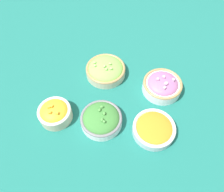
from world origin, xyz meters
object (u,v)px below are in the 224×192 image
at_px(bowl_squash, 55,112).
at_px(bowl_broccoli, 101,119).
at_px(bowl_red_onion, 162,85).
at_px(bowl_lettuce, 106,70).
at_px(bowl_carrots, 154,129).

xyz_separation_m(bowl_squash, bowl_broccoli, (0.18, -0.01, -0.01)).
bearing_deg(bowl_broccoli, bowl_red_onion, 36.19).
distance_m(bowl_lettuce, bowl_carrots, 0.33).
distance_m(bowl_squash, bowl_broccoli, 0.18).
distance_m(bowl_lettuce, bowl_squash, 0.29).
xyz_separation_m(bowl_carrots, bowl_red_onion, (0.04, 0.20, 0.01)).
distance_m(bowl_squash, bowl_red_onion, 0.44).
relative_size(bowl_lettuce, bowl_broccoli, 1.09).
bearing_deg(bowl_carrots, bowl_lettuce, 127.25).
xyz_separation_m(bowl_carrots, bowl_broccoli, (-0.20, 0.02, 0.00)).
xyz_separation_m(bowl_red_onion, bowl_broccoli, (-0.24, -0.17, -0.00)).
bearing_deg(bowl_lettuce, bowl_broccoli, -88.66).
height_order(bowl_squash, bowl_red_onion, same).
distance_m(bowl_carrots, bowl_broccoli, 0.20).
height_order(bowl_carrots, bowl_broccoli, bowl_broccoli).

